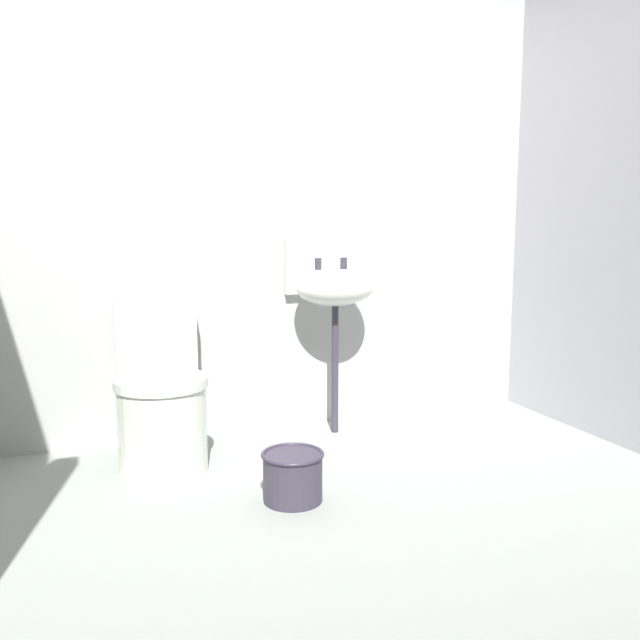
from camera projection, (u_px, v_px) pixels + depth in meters
The scene contains 5 objects.
ground_plane at pixel (348, 529), 2.46m from camera, with size 3.51×2.72×0.08m, color gray.
wall_back at pixel (256, 201), 3.40m from camera, with size 3.51×0.10×2.38m, color #B2B2B1.
toilet_near_wall at pixel (161, 395), 2.96m from camera, with size 0.43×0.62×0.78m.
sink at pixel (333, 287), 3.38m from camera, with size 0.42×0.35×0.99m.
bucket at pixel (293, 475), 2.60m from camera, with size 0.25×0.25×0.20m.
Camera 1 is at (-0.91, -2.13, 1.08)m, focal length 37.46 mm.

